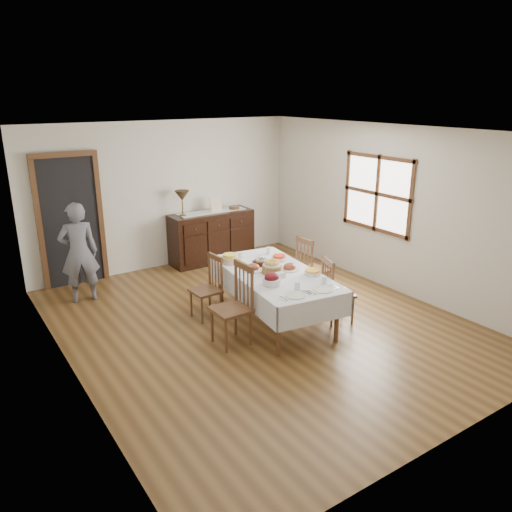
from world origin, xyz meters
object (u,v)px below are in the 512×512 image
chair_right_near (335,290)px  dining_table (274,278)px  table_lamp (182,197)px  chair_left_near (234,304)px  sideboard (212,237)px  chair_right_far (310,267)px  chair_left_far (208,287)px  person (79,249)px

chair_right_near → dining_table: bearing=72.8°
table_lamp → chair_left_near: bearing=-104.3°
sideboard → chair_right_far: bearing=-79.9°
chair_right_near → chair_right_far: 0.91m
chair_left_far → table_lamp: 2.41m
table_lamp → sideboard: bearing=-1.0°
chair_left_near → person: 2.76m
chair_left_far → chair_left_near: bearing=-8.8°
chair_left_near → chair_left_far: (0.10, 0.86, -0.07)m
chair_right_far → sideboard: chair_right_far is taller
chair_right_near → sideboard: (-0.14, 3.25, 0.01)m
chair_right_far → sideboard: bearing=8.3°
chair_left_far → chair_right_far: 1.68m
chair_right_near → person: (-2.70, 2.69, 0.35)m
chair_right_far → table_lamp: size_ratio=2.10×
dining_table → chair_left_near: size_ratio=2.13×
chair_left_near → sideboard: 3.29m
chair_right_far → sideboard: 2.41m
chair_left_far → dining_table: bearing=45.4°
chair_left_near → person: (-1.23, 2.45, 0.29)m
chair_left_near → chair_right_near: chair_left_near is taller
chair_left_far → chair_right_near: (1.38, -1.10, 0.01)m
dining_table → chair_left_far: 0.95m
chair_left_near → chair_right_far: size_ratio=1.08×
dining_table → chair_right_far: (0.97, 0.39, -0.15)m
person → table_lamp: person is taller
chair_right_far → sideboard: (-0.42, 2.38, -0.01)m
chair_right_near → table_lamp: size_ratio=2.01×
dining_table → chair_left_near: bearing=-155.9°
dining_table → chair_right_far: chair_right_far is taller
sideboard → person: 2.64m
person → table_lamp: 2.13m
sideboard → table_lamp: 1.00m
chair_right_far → chair_right_near: bearing=160.4°
chair_left_far → table_lamp: bearing=160.2°
chair_left_far → person: bearing=-142.6°
sideboard → dining_table: bearing=-101.1°
chair_left_far → chair_right_near: size_ratio=0.98×
chair_right_near → table_lamp: table_lamp is taller
sideboard → person: person is taller
dining_table → chair_right_far: 1.05m
chair_left_far → person: 2.10m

